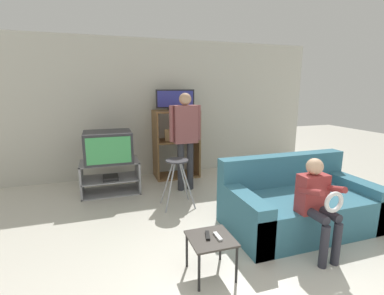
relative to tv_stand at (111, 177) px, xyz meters
The scene contains 12 objects.
wall_back 1.70m from the tv_stand, 37.83° to the left, with size 6.40×0.06×2.60m.
tv_stand is the anchor object (origin of this frame).
television_main 0.52m from the tv_stand, 120.15° to the right, with size 0.73×0.61×0.49m.
media_shelf 1.41m from the tv_stand, 21.53° to the left, with size 0.83×0.51×1.29m.
television_flat 1.81m from the tv_stand, 22.11° to the left, with size 0.73×0.20×0.38m.
folding_stool 1.30m from the tv_stand, 44.31° to the right, with size 0.46×0.37×0.71m.
snack_table 2.58m from the tv_stand, 72.11° to the right, with size 0.40×0.40×0.37m.
remote_control_black 2.55m from the tv_stand, 72.37° to the right, with size 0.04×0.14×0.02m, color black.
remote_control_white 2.62m from the tv_stand, 70.97° to the right, with size 0.04×0.14×0.02m, color silver.
couch 2.90m from the tv_stand, 41.21° to the right, with size 1.81×0.99×0.84m.
person_standing_adult 1.44m from the tv_stand, 12.08° to the right, with size 0.53×0.20×1.62m.
person_seated_child 3.16m from the tv_stand, 51.92° to the right, with size 0.33×0.43×1.01m.
Camera 1 is at (-1.14, -1.31, 1.71)m, focal length 26.00 mm.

